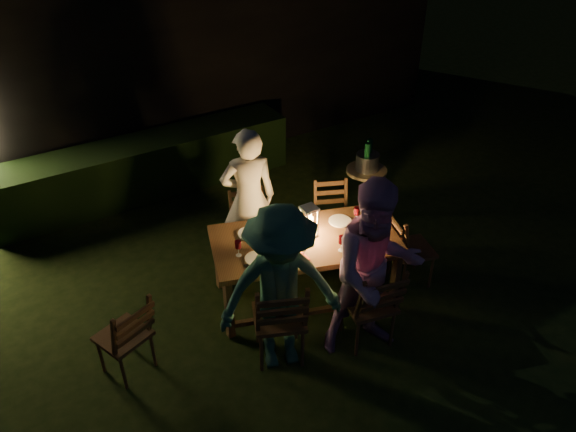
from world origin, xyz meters
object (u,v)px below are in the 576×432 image
bottle_table (282,231)px  bottle_bucket_a (367,161)px  chair_far_left (251,242)px  chair_far_right (332,231)px  person_opp_left (280,291)px  dining_table (305,245)px  side_table (366,175)px  chair_end (409,260)px  person_house_side (249,199)px  lantern (309,223)px  chair_spare (127,348)px  chair_near_left (280,331)px  chair_near_right (368,317)px  bottle_bucket_b (369,156)px  ice_bucket (367,162)px  person_opp_right (375,271)px

bottle_table → bottle_bucket_a: bottle_table is taller
chair_far_left → chair_far_right: size_ratio=1.01×
chair_far_right → person_opp_left: bearing=63.2°
dining_table → chair_far_right: (0.76, 0.56, -0.45)m
chair_far_right → side_table: size_ratio=1.30×
dining_table → chair_end: (1.17, -0.38, -0.43)m
chair_far_right → bottle_table: bottle_table is taller
person_house_side → chair_far_right: bearing=177.1°
lantern → bottle_table: bearing=171.4°
chair_spare → chair_end: bearing=-27.7°
chair_near_left → chair_near_right: size_ratio=1.03×
bottle_bucket_b → chair_near_right: bearing=-127.3°
chair_near_left → chair_end: chair_near_left is taller
dining_table → bottle_bucket_a: size_ratio=6.68×
chair_near_right → chair_far_right: (0.57, 1.43, -0.04)m
chair_far_right → person_house_side: 1.16m
chair_end → ice_bucket: (0.41, 1.35, 0.52)m
chair_far_left → bottle_bucket_a: (1.72, 0.06, 0.59)m
lantern → bottle_table: size_ratio=1.25×
dining_table → person_house_side: (-0.17, 0.92, 0.14)m
person_opp_right → side_table: 2.38m
chair_near_left → chair_far_right: chair_near_left is taller
person_house_side → side_table: (1.75, 0.05, -0.24)m
chair_near_right → bottle_bucket_a: 2.32m
chair_far_left → lantern: bearing=122.9°
chair_end → person_opp_right: person_opp_right is taller
chair_near_right → lantern: bearing=109.7°
person_house_side → bottle_bucket_a: (1.70, 0.01, 0.01)m
side_table → person_opp_left: bearing=-144.5°
chair_far_right → bottle_table: 1.29m
bottle_bucket_a → chair_near_right: bearing=-126.6°
person_opp_right → person_opp_left: (-0.86, 0.28, -0.06)m
person_house_side → person_opp_left: person_opp_left is taller
lantern → chair_near_left: bearing=-139.4°
lantern → bottle_table: lantern is taller
ice_bucket → chair_near_left: bearing=-145.1°
chair_end → lantern: 1.35m
ice_bucket → lantern: bearing=-148.2°
chair_near_right → side_table: bearing=64.6°
dining_table → person_opp_right: size_ratio=1.13×
person_house_side → person_opp_right: size_ratio=0.92×
side_table → chair_end: bearing=-106.9°
chair_far_left → person_house_side: (0.02, 0.05, 0.58)m
chair_near_right → chair_spare: 2.35m
chair_near_right → chair_end: 1.09m
person_house_side → side_table: person_house_side is taller
chair_spare → person_opp_left: bearing=-47.0°
person_opp_left → bottle_bucket_a: 2.71m
chair_near_right → person_house_side: 1.91m
chair_end → person_opp_left: (-1.85, -0.26, 0.58)m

